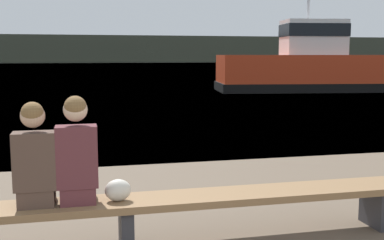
% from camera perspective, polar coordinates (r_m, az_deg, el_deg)
% --- Properties ---
extents(water_surface, '(240.00, 240.00, 0.00)m').
position_cam_1_polar(water_surface, '(128.18, -12.88, 6.69)').
color(water_surface, '#5684A3').
rests_on(water_surface, ground).
extents(far_shoreline, '(600.00, 12.00, 6.62)m').
position_cam_1_polar(far_shoreline, '(124.05, -12.91, 8.19)').
color(far_shoreline, '#424738').
rests_on(far_shoreline, ground).
extents(bench_main, '(6.12, 0.51, 0.49)m').
position_cam_1_polar(bench_main, '(4.83, -7.86, -10.39)').
color(bench_main, brown).
rests_on(bench_main, ground).
extents(person_left, '(0.38, 0.38, 0.99)m').
position_cam_1_polar(person_left, '(4.69, -18.14, -4.38)').
color(person_left, '#4C382D').
rests_on(person_left, bench_main).
extents(person_right, '(0.38, 0.38, 1.03)m').
position_cam_1_polar(person_right, '(4.67, -13.49, -3.96)').
color(person_right, '#56282D').
rests_on(person_right, bench_main).
extents(shopping_bag, '(0.25, 0.17, 0.21)m').
position_cam_1_polar(shopping_bag, '(4.75, -8.77, -8.22)').
color(shopping_bag, beige).
rests_on(shopping_bag, bench_main).
extents(tugboat_red, '(9.54, 4.72, 6.63)m').
position_cam_1_polar(tugboat_red, '(26.32, 13.30, 5.97)').
color(tugboat_red, red).
rests_on(tugboat_red, water_surface).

